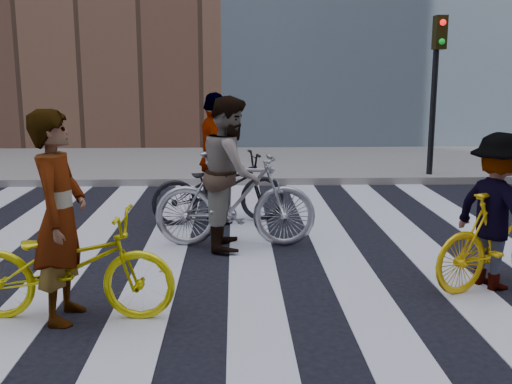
{
  "coord_description": "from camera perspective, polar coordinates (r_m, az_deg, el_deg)",
  "views": [
    {
      "loc": [
        0.35,
        -6.75,
        2.25
      ],
      "look_at": [
        0.6,
        0.3,
        0.82
      ],
      "focal_mm": 42.0,
      "sensor_mm": 36.0,
      "label": 1
    }
  ],
  "objects": [
    {
      "name": "ground",
      "position": [
        7.13,
        -4.8,
        -7.02
      ],
      "size": [
        100.0,
        100.0,
        0.0
      ],
      "primitive_type": "plane",
      "color": "black",
      "rests_on": "ground"
    },
    {
      "name": "sidewalk_far",
      "position": [
        14.42,
        -3.42,
        2.72
      ],
      "size": [
        100.0,
        5.0,
        0.15
      ],
      "primitive_type": "cube",
      "color": "gray",
      "rests_on": "ground"
    },
    {
      "name": "zebra_crosswalk",
      "position": [
        7.13,
        -4.8,
        -6.98
      ],
      "size": [
        8.25,
        10.0,
        0.01
      ],
      "color": "silver",
      "rests_on": "ground"
    },
    {
      "name": "traffic_signal",
      "position": [
        12.74,
        16.81,
        11.07
      ],
      "size": [
        0.22,
        0.42,
        3.33
      ],
      "color": "black",
      "rests_on": "ground"
    },
    {
      "name": "bike_yellow_left",
      "position": [
        5.76,
        -17.42,
        -6.7
      ],
      "size": [
        1.97,
        0.76,
        1.02
      ],
      "primitive_type": "imported",
      "rotation": [
        0.0,
        0.0,
        1.53
      ],
      "color": "yellow",
      "rests_on": "ground"
    },
    {
      "name": "bike_silver_mid",
      "position": [
        7.73,
        -2.01,
        -0.72
      ],
      "size": [
        2.1,
        0.66,
        1.25
      ],
      "primitive_type": "imported",
      "rotation": [
        0.0,
        0.0,
        1.53
      ],
      "color": "#9FA0A8",
      "rests_on": "ground"
    },
    {
      "name": "bike_yellow_right",
      "position": [
        6.79,
        22.2,
        -4.2
      ],
      "size": [
        1.78,
        1.15,
        1.04
      ],
      "primitive_type": "imported",
      "rotation": [
        0.0,
        0.0,
        1.99
      ],
      "color": "yellow",
      "rests_on": "ground"
    },
    {
      "name": "bike_dark_rear",
      "position": [
        8.98,
        -3.54,
        0.36
      ],
      "size": [
        2.13,
        1.13,
        1.06
      ],
      "primitive_type": "imported",
      "rotation": [
        0.0,
        0.0,
        1.79
      ],
      "color": "black",
      "rests_on": "ground"
    },
    {
      "name": "rider_left",
      "position": [
        5.65,
        -18.19,
        -2.28
      ],
      "size": [
        0.49,
        0.72,
        1.93
      ],
      "primitive_type": "imported",
      "rotation": [
        0.0,
        0.0,
        1.53
      ],
      "color": "slate",
      "rests_on": "ground"
    },
    {
      "name": "rider_mid",
      "position": [
        7.66,
        -2.4,
        1.85
      ],
      "size": [
        0.77,
        0.98,
        1.95
      ],
      "primitive_type": "imported",
      "rotation": [
        0.0,
        0.0,
        1.53
      ],
      "color": "slate",
      "rests_on": "ground"
    },
    {
      "name": "rider_right",
      "position": [
        6.7,
        22.0,
        -1.74
      ],
      "size": [
        0.99,
        1.22,
        1.64
      ],
      "primitive_type": "imported",
      "rotation": [
        0.0,
        0.0,
        1.99
      ],
      "color": "slate",
      "rests_on": "ground"
    },
    {
      "name": "rider_rear",
      "position": [
        8.9,
        -3.9,
        3.17
      ],
      "size": [
        0.71,
        1.22,
        1.95
      ],
      "primitive_type": "imported",
      "rotation": [
        0.0,
        0.0,
        1.79
      ],
      "color": "slate",
      "rests_on": "ground"
    }
  ]
}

